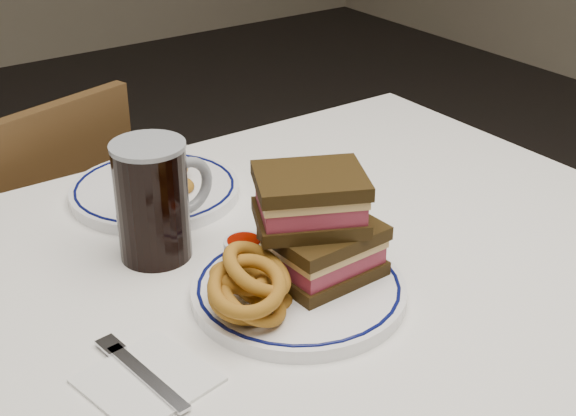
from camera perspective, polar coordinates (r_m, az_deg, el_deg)
dining_table at (r=1.12m, az=-2.68°, el=-9.31°), size 1.27×0.87×0.75m
chair_far at (r=1.69m, az=-17.83°, el=-4.69°), size 0.48×0.48×0.83m
main_plate at (r=1.01m, az=0.76°, el=-5.83°), size 0.27×0.27×0.02m
reuben_sandwich at (r=1.00m, az=2.10°, el=-1.24°), size 0.17×0.15×0.14m
onion_rings_main at (r=0.94m, az=-2.72°, el=-5.58°), size 0.13×0.12×0.11m
ketchup_ramekin at (r=1.05m, az=-3.15°, el=-2.96°), size 0.05×0.05×0.03m
beer_mug at (r=1.08m, az=-9.49°, el=0.62°), size 0.15×0.10×0.17m
water_glass at (r=1.08m, az=1.59°, el=-0.28°), size 0.08×0.08×0.13m
far_plate at (r=1.28m, az=-9.44°, el=1.27°), size 0.26×0.26×0.02m
onion_rings_far at (r=1.27m, az=-8.62°, el=2.28°), size 0.09×0.12×0.04m
napkin_fork at (r=0.90m, az=-10.07°, el=-11.83°), size 0.14×0.17×0.01m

